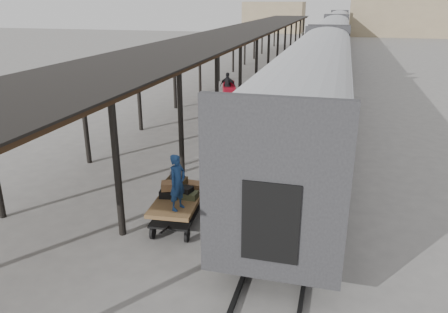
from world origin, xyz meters
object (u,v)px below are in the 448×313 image
at_px(baggage_cart, 179,205).
at_px(pedestrian, 228,86).
at_px(luggage_tug, 229,91).
at_px(porter, 177,182).

xyz_separation_m(baggage_cart, pedestrian, (-2.98, 17.40, 0.25)).
distance_m(baggage_cart, luggage_tug, 17.88).
bearing_deg(luggage_tug, porter, -99.68).
relative_size(luggage_tug, pedestrian, 0.83).
bearing_deg(baggage_cart, luggage_tug, 94.95).
relative_size(baggage_cart, luggage_tug, 1.67).
distance_m(porter, pedestrian, 18.35).
bearing_deg(pedestrian, porter, 96.29).
xyz_separation_m(luggage_tug, porter, (3.21, -18.29, 1.13)).
relative_size(baggage_cart, porter, 1.56).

